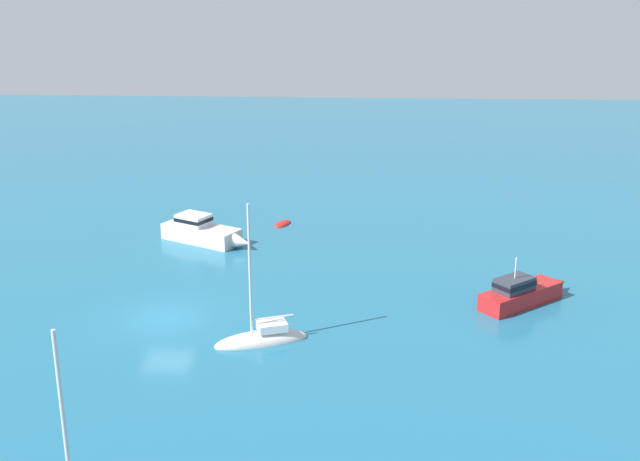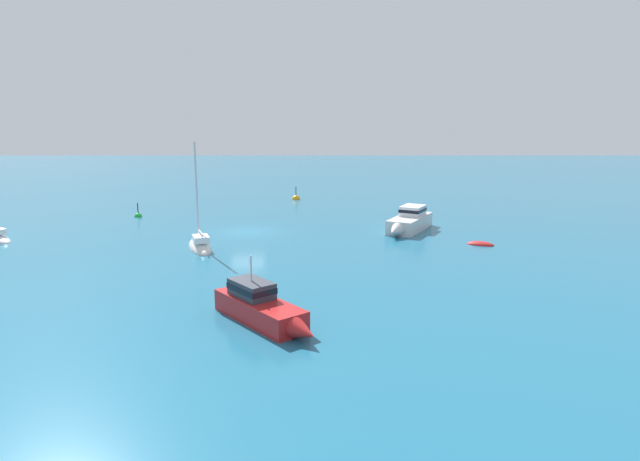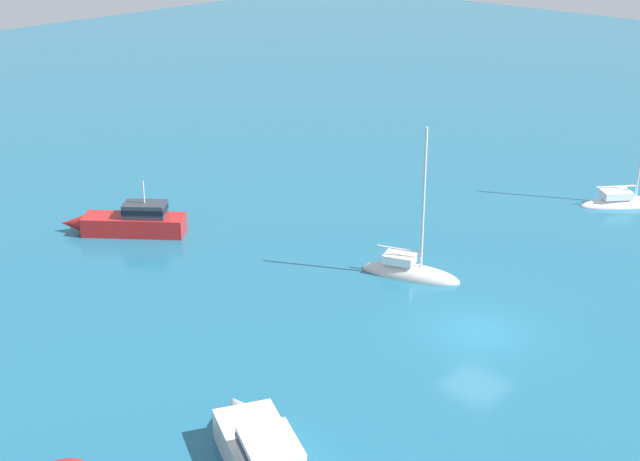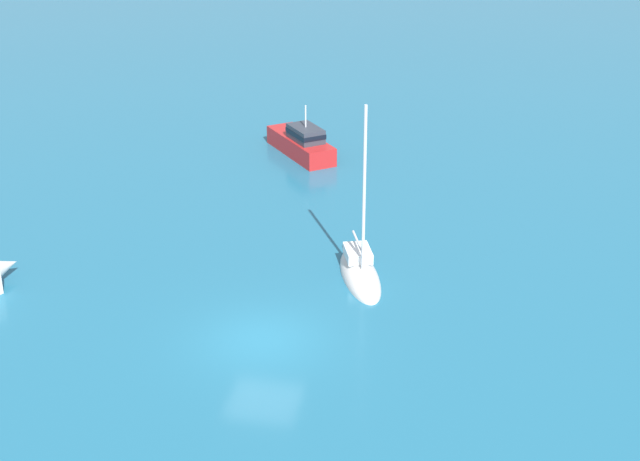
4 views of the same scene
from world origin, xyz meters
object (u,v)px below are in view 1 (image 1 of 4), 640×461
object	(u,v)px
tender	(283,225)
motor_cruiser	(523,292)
ketch_1	(262,340)
powerboat	(204,232)

from	to	relation	value
tender	motor_cruiser	bearing A→B (deg)	71.30
motor_cruiser	tender	xyz separation A→B (m)	(13.44, 14.45, -0.66)
ketch_1	tender	distance (m)	18.95
motor_cruiser	tender	size ratio (longest dim) A/B	2.79
motor_cruiser	ketch_1	world-z (taller)	ketch_1
ketch_1	tender	world-z (taller)	ketch_1
motor_cruiser	powerboat	world-z (taller)	motor_cruiser
ketch_1	tender	size ratio (longest dim) A/B	3.73
ketch_1	powerboat	bearing A→B (deg)	-88.54
ketch_1	motor_cruiser	bearing A→B (deg)	-177.91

